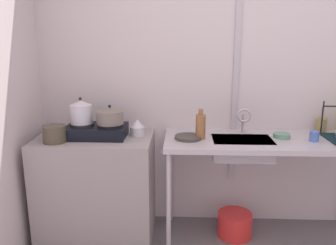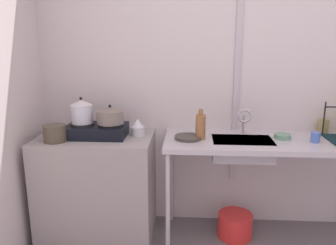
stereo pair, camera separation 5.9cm
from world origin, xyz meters
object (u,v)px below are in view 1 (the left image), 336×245
(stove, at_px, (96,131))
(small_bowl_on_drainboard, at_px, (282,136))
(bottle_by_sink, at_px, (201,126))
(bucket_on_floor, at_px, (235,224))
(frying_pan, at_px, (188,137))
(utensil_jar, at_px, (321,125))
(percolator, at_px, (137,128))
(pot_on_left_burner, at_px, (81,112))
(sink_basin, at_px, (242,148))
(pot_on_right_burner, at_px, (110,116))
(pot_beside_stove, at_px, (54,134))
(cup_by_rack, at_px, (314,136))
(faucet, at_px, (244,117))

(stove, bearing_deg, small_bowl_on_drainboard, 1.37)
(bottle_by_sink, xyz_separation_m, bucket_on_floor, (0.31, 0.03, -0.87))
(frying_pan, bearing_deg, utensil_jar, 12.75)
(percolator, height_order, frying_pan, percolator)
(pot_on_left_burner, distance_m, bottle_by_sink, 0.96)
(sink_basin, relative_size, bottle_by_sink, 1.95)
(pot_on_right_burner, distance_m, small_bowl_on_drainboard, 1.39)
(percolator, distance_m, small_bowl_on_drainboard, 1.17)
(sink_basin, relative_size, bucket_on_floor, 1.62)
(pot_on_right_burner, height_order, pot_beside_stove, pot_on_right_burner)
(pot_on_left_burner, relative_size, pot_beside_stove, 1.19)
(cup_by_rack, bearing_deg, stove, 178.39)
(stove, distance_m, faucet, 1.21)
(percolator, bearing_deg, bucket_on_floor, -3.36)
(pot_on_right_burner, bearing_deg, sink_basin, -0.88)
(small_bowl_on_drainboard, bearing_deg, percolator, 178.95)
(stove, relative_size, sink_basin, 1.02)
(frying_pan, bearing_deg, faucet, 18.04)
(pot_on_right_burner, bearing_deg, small_bowl_on_drainboard, 1.48)
(pot_on_right_burner, relative_size, bottle_by_sink, 0.91)
(frying_pan, relative_size, cup_by_rack, 2.75)
(pot_on_right_burner, distance_m, utensil_jar, 1.78)
(cup_by_rack, bearing_deg, frying_pan, 178.62)
(frying_pan, bearing_deg, sink_basin, 1.16)
(stove, xyz_separation_m, bottle_by_sink, (0.84, -0.02, 0.05))
(pot_on_right_burner, relative_size, sink_basin, 0.47)
(sink_basin, relative_size, faucet, 2.13)
(bottle_by_sink, bearing_deg, utensil_jar, 13.70)
(faucet, xyz_separation_m, bottle_by_sink, (-0.36, -0.15, -0.04))
(faucet, height_order, bucket_on_floor, faucet)
(cup_by_rack, bearing_deg, pot_beside_stove, -176.98)
(faucet, relative_size, utensil_jar, 1.01)
(pot_beside_stove, height_order, frying_pan, pot_beside_stove)
(utensil_jar, bearing_deg, sink_basin, -160.66)
(sink_basin, distance_m, frying_pan, 0.44)
(sink_basin, bearing_deg, stove, 179.20)
(pot_beside_stove, relative_size, frying_pan, 0.82)
(pot_on_right_burner, height_order, bottle_by_sink, pot_on_right_burner)
(pot_on_left_burner, relative_size, percolator, 1.56)
(stove, relative_size, pot_beside_stove, 2.71)
(pot_on_left_burner, distance_m, sink_basin, 1.32)
(sink_basin, height_order, cup_by_rack, cup_by_rack)
(utensil_jar, bearing_deg, bottle_by_sink, -166.30)
(pot_on_right_burner, relative_size, faucet, 1.00)
(cup_by_rack, bearing_deg, pot_on_left_burner, 178.49)
(sink_basin, bearing_deg, percolator, 175.05)
(pot_on_right_burner, relative_size, small_bowl_on_drainboard, 1.67)
(pot_beside_stove, relative_size, sink_basin, 0.38)
(percolator, height_order, cup_by_rack, percolator)
(pot_on_right_burner, bearing_deg, faucet, 6.51)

